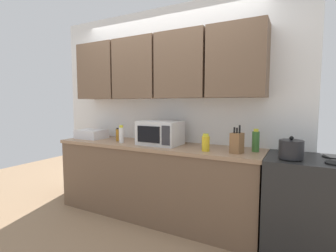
# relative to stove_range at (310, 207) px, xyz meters

# --- Properties ---
(ground_plane) EXTENTS (8.00, 8.00, 0.00)m
(ground_plane) POSITION_rel_stove_range_xyz_m (-1.66, -0.68, -0.45)
(ground_plane) COLOR #937556
(wall_back_with_cabinets) EXTENTS (3.41, 0.38, 2.60)m
(wall_back_with_cabinets) POSITION_rel_stove_range_xyz_m (-1.66, 0.25, 1.13)
(wall_back_with_cabinets) COLOR white
(wall_back_with_cabinets) RESTS_ON ground_plane
(counter_run) EXTENTS (2.54, 0.63, 0.90)m
(counter_run) POSITION_rel_stove_range_xyz_m (-1.66, 0.02, -0.00)
(counter_run) COLOR brown
(counter_run) RESTS_ON ground_plane
(stove_range) EXTENTS (0.76, 0.64, 0.91)m
(stove_range) POSITION_rel_stove_range_xyz_m (0.00, 0.00, 0.00)
(stove_range) COLOR black
(stove_range) RESTS_ON ground_plane
(kettle) EXTENTS (0.20, 0.20, 0.20)m
(kettle) POSITION_rel_stove_range_xyz_m (-0.17, -0.14, 0.54)
(kettle) COLOR black
(kettle) RESTS_ON stove_range
(microwave) EXTENTS (0.48, 0.37, 0.28)m
(microwave) POSITION_rel_stove_range_xyz_m (-1.56, 0.01, 0.59)
(microwave) COLOR silver
(microwave) RESTS_ON counter_run
(dish_rack) EXTENTS (0.38, 0.30, 0.12)m
(dish_rack) POSITION_rel_stove_range_xyz_m (-2.67, 0.02, 0.51)
(dish_rack) COLOR silver
(dish_rack) RESTS_ON counter_run
(knife_block) EXTENTS (0.13, 0.14, 0.28)m
(knife_block) POSITION_rel_stove_range_xyz_m (-0.65, -0.08, 0.55)
(knife_block) COLOR brown
(knife_block) RESTS_ON counter_run
(bottle_amber_vinegar) EXTENTS (0.05, 0.05, 0.17)m
(bottle_amber_vinegar) POSITION_rel_stove_range_xyz_m (-2.19, -0.00, 0.53)
(bottle_amber_vinegar) COLOR #AD701E
(bottle_amber_vinegar) RESTS_ON counter_run
(bottle_yellow_mustard) EXTENTS (0.08, 0.08, 0.18)m
(bottle_yellow_mustard) POSITION_rel_stove_range_xyz_m (-0.95, -0.12, 0.53)
(bottle_yellow_mustard) COLOR gold
(bottle_yellow_mustard) RESTS_ON counter_run
(bottle_white_jar) EXTENTS (0.06, 0.06, 0.22)m
(bottle_white_jar) POSITION_rel_stove_range_xyz_m (-2.05, -0.10, 0.55)
(bottle_white_jar) COLOR white
(bottle_white_jar) RESTS_ON counter_run
(bottle_green_oil) EXTENTS (0.07, 0.07, 0.23)m
(bottle_green_oil) POSITION_rel_stove_range_xyz_m (-0.50, 0.09, 0.56)
(bottle_green_oil) COLOR #386B2D
(bottle_green_oil) RESTS_ON counter_run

